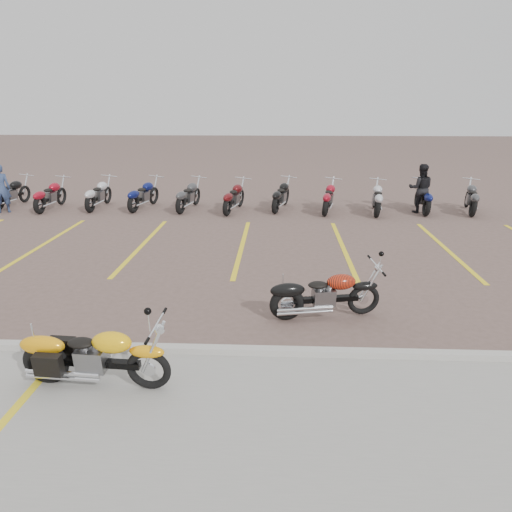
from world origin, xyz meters
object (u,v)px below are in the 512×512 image
Objects in this scene: yellow_cruiser at (93,358)px; person_a at (1,188)px; flame_cruiser at (322,296)px; person_b at (421,188)px.

person_a is (-7.15, 10.83, 0.42)m from yellow_cruiser.
flame_cruiser is at bearing 122.06° from person_a.
flame_cruiser is at bearing 74.39° from person_b.
person_b is (14.51, 0.68, -0.00)m from person_a.
person_a is 14.52m from person_b.
yellow_cruiser is 1.22× the size of person_a.
flame_cruiser is 13.39m from person_a.
person_a reaches higher than person_b.
person_b is at bearing 61.78° from yellow_cruiser.
yellow_cruiser is at bearing -154.57° from flame_cruiser.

